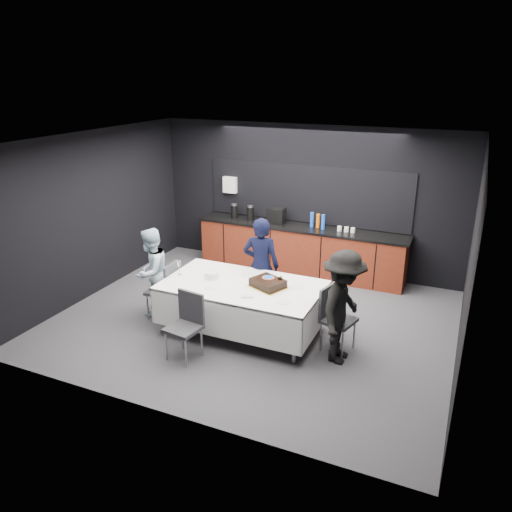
{
  "coord_description": "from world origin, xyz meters",
  "views": [
    {
      "loc": [
        2.89,
        -6.43,
        3.71
      ],
      "look_at": [
        0.0,
        0.1,
        1.05
      ],
      "focal_mm": 35.0,
      "sensor_mm": 36.0,
      "label": 1
    }
  ],
  "objects_px": {
    "cake_assembly": "(268,283)",
    "chair_left": "(166,287)",
    "person_center": "(261,266)",
    "party_table": "(242,293)",
    "person_right": "(343,307)",
    "person_left": "(151,272)",
    "chair_near": "(187,321)",
    "chair_right": "(334,313)",
    "plate_stack": "(212,275)",
    "champagne_flute": "(179,265)"
  },
  "relations": [
    {
      "from": "champagne_flute",
      "to": "cake_assembly",
      "type": "bearing_deg",
      "value": 4.62
    },
    {
      "from": "party_table",
      "to": "person_left",
      "type": "relative_size",
      "value": 1.64
    },
    {
      "from": "cake_assembly",
      "to": "chair_near",
      "type": "height_order",
      "value": "cake_assembly"
    },
    {
      "from": "cake_assembly",
      "to": "person_center",
      "type": "xyz_separation_m",
      "value": [
        -0.4,
        0.67,
        -0.04
      ]
    },
    {
      "from": "chair_right",
      "to": "person_left",
      "type": "relative_size",
      "value": 0.65
    },
    {
      "from": "plate_stack",
      "to": "chair_right",
      "type": "bearing_deg",
      "value": 2.23
    },
    {
      "from": "party_table",
      "to": "cake_assembly",
      "type": "xyz_separation_m",
      "value": [
        0.38,
        0.06,
        0.2
      ]
    },
    {
      "from": "chair_near",
      "to": "person_center",
      "type": "height_order",
      "value": "person_center"
    },
    {
      "from": "person_center",
      "to": "person_right",
      "type": "bearing_deg",
      "value": 138.96
    },
    {
      "from": "plate_stack",
      "to": "person_center",
      "type": "bearing_deg",
      "value": 54.34
    },
    {
      "from": "chair_near",
      "to": "chair_left",
      "type": "bearing_deg",
      "value": 136.58
    },
    {
      "from": "cake_assembly",
      "to": "champagne_flute",
      "type": "xyz_separation_m",
      "value": [
        -1.42,
        -0.11,
        0.1
      ]
    },
    {
      "from": "plate_stack",
      "to": "chair_right",
      "type": "height_order",
      "value": "chair_right"
    },
    {
      "from": "plate_stack",
      "to": "person_left",
      "type": "height_order",
      "value": "person_left"
    },
    {
      "from": "cake_assembly",
      "to": "chair_left",
      "type": "xyz_separation_m",
      "value": [
        -1.68,
        -0.13,
        -0.31
      ]
    },
    {
      "from": "chair_left",
      "to": "person_left",
      "type": "height_order",
      "value": "person_left"
    },
    {
      "from": "cake_assembly",
      "to": "chair_left",
      "type": "relative_size",
      "value": 0.64
    },
    {
      "from": "chair_left",
      "to": "chair_near",
      "type": "distance_m",
      "value": 1.24
    },
    {
      "from": "person_right",
      "to": "champagne_flute",
      "type": "bearing_deg",
      "value": 90.13
    },
    {
      "from": "plate_stack",
      "to": "person_center",
      "type": "height_order",
      "value": "person_center"
    },
    {
      "from": "person_center",
      "to": "party_table",
      "type": "bearing_deg",
      "value": 80.11
    },
    {
      "from": "chair_right",
      "to": "person_left",
      "type": "xyz_separation_m",
      "value": [
        -2.97,
        -0.1,
        0.17
      ]
    },
    {
      "from": "party_table",
      "to": "chair_right",
      "type": "relative_size",
      "value": 2.51
    },
    {
      "from": "chair_near",
      "to": "person_right",
      "type": "xyz_separation_m",
      "value": [
        1.95,
        0.75,
        0.25
      ]
    },
    {
      "from": "chair_left",
      "to": "party_table",
      "type": "bearing_deg",
      "value": 2.83
    },
    {
      "from": "person_center",
      "to": "person_right",
      "type": "height_order",
      "value": "person_center"
    },
    {
      "from": "party_table",
      "to": "chair_right",
      "type": "height_order",
      "value": "chair_right"
    },
    {
      "from": "cake_assembly",
      "to": "chair_left",
      "type": "height_order",
      "value": "cake_assembly"
    },
    {
      "from": "champagne_flute",
      "to": "chair_left",
      "type": "bearing_deg",
      "value": -177.31
    },
    {
      "from": "person_center",
      "to": "chair_left",
      "type": "bearing_deg",
      "value": 20.66
    },
    {
      "from": "chair_left",
      "to": "person_right",
      "type": "height_order",
      "value": "person_right"
    },
    {
      "from": "party_table",
      "to": "chair_near",
      "type": "bearing_deg",
      "value": -113.72
    },
    {
      "from": "chair_left",
      "to": "person_right",
      "type": "distance_m",
      "value": 2.86
    },
    {
      "from": "cake_assembly",
      "to": "person_right",
      "type": "height_order",
      "value": "person_right"
    },
    {
      "from": "chair_near",
      "to": "person_left",
      "type": "height_order",
      "value": "person_left"
    },
    {
      "from": "person_center",
      "to": "person_left",
      "type": "relative_size",
      "value": 1.12
    },
    {
      "from": "chair_left",
      "to": "person_left",
      "type": "xyz_separation_m",
      "value": [
        -0.31,
        0.07,
        0.17
      ]
    },
    {
      "from": "person_center",
      "to": "person_right",
      "type": "xyz_separation_m",
      "value": [
        1.56,
        -0.9,
        -0.01
      ]
    },
    {
      "from": "person_right",
      "to": "person_left",
      "type": "bearing_deg",
      "value": 89.51
    },
    {
      "from": "person_center",
      "to": "person_left",
      "type": "xyz_separation_m",
      "value": [
        -1.59,
        -0.72,
        -0.09
      ]
    },
    {
      "from": "cake_assembly",
      "to": "chair_right",
      "type": "relative_size",
      "value": 0.64
    },
    {
      "from": "cake_assembly",
      "to": "person_center",
      "type": "bearing_deg",
      "value": 120.79
    },
    {
      "from": "party_table",
      "to": "plate_stack",
      "type": "bearing_deg",
      "value": 176.54
    },
    {
      "from": "chair_near",
      "to": "plate_stack",
      "type": "bearing_deg",
      "value": 97.04
    },
    {
      "from": "person_left",
      "to": "person_right",
      "type": "height_order",
      "value": "person_right"
    },
    {
      "from": "person_center",
      "to": "chair_right",
      "type": "bearing_deg",
      "value": 144.44
    },
    {
      "from": "champagne_flute",
      "to": "chair_near",
      "type": "distance_m",
      "value": 1.14
    },
    {
      "from": "champagne_flute",
      "to": "person_center",
      "type": "relative_size",
      "value": 0.14
    },
    {
      "from": "person_left",
      "to": "person_right",
      "type": "bearing_deg",
      "value": 85.41
    },
    {
      "from": "party_table",
      "to": "chair_right",
      "type": "xyz_separation_m",
      "value": [
        1.36,
        0.1,
        -0.11
      ]
    }
  ]
}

